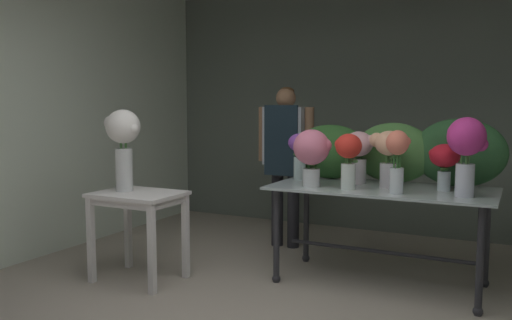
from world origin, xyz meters
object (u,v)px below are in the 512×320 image
Objects in this scene: vase_crimson_stock at (444,160)px; vase_rosy_snapdragons at (312,151)px; side_table_white at (138,205)px; display_table_glass at (381,204)px; florist at (285,149)px; vase_coral_peonies at (398,156)px; vase_blush_freesia at (358,152)px; vase_violet_anemones at (300,151)px; vase_magenta_dahlias at (467,147)px; vase_scarlet_ranunculus at (348,155)px; vase_white_roses_tall at (123,140)px; vase_peach_roses at (388,153)px.

vase_rosy_snapdragons is at bearing -165.28° from vase_crimson_stock.
display_table_glass is at bearing 23.54° from side_table_white.
florist is 4.53× the size of vase_crimson_stock.
vase_coral_peonies is at bearing 15.35° from side_table_white.
florist reaches higher than vase_blush_freesia.
vase_violet_anemones is (1.06, 0.88, 0.42)m from side_table_white.
vase_magenta_dahlias is (1.78, -0.89, 0.15)m from florist.
vase_magenta_dahlias is 1.31× the size of vase_scarlet_ranunculus.
vase_white_roses_tall is (-1.43, -0.57, 0.09)m from vase_rosy_snapdragons.
vase_white_roses_tall is (-2.40, -0.83, 0.14)m from vase_crimson_stock.
vase_coral_peonies reaches higher than vase_scarlet_ranunculus.
vase_magenta_dahlias is at bearing 3.75° from vase_scarlet_ranunculus.
vase_rosy_snapdragons is 0.30m from vase_scarlet_ranunculus.
vase_peach_roses is at bearing 21.28° from vase_rosy_snapdragons.
vase_white_roses_tall is at bearing -160.92° from vase_crimson_stock.
display_table_glass is 3.70× the size of vase_coral_peonies.
florist is 3.75× the size of vase_scarlet_ranunculus.
florist is at bearing 153.51° from vase_magenta_dahlias.
vase_scarlet_ranunculus is at bearing -176.25° from vase_magenta_dahlias.
florist reaches higher than vase_scarlet_ranunculus.
vase_violet_anemones is at bearing -178.29° from vase_blush_freesia.
vase_peach_roses is 0.96× the size of vase_coral_peonies.
vase_violet_anemones is at bearing 148.73° from vase_scarlet_ranunculus.
vase_white_roses_tall is (-1.94, -0.78, 0.50)m from display_table_glass.
vase_peach_roses is 1.04× the size of vase_scarlet_ranunculus.
vase_coral_peonies is at bearing -20.63° from vase_violet_anemones.
vase_magenta_dahlias is (2.43, 0.62, 0.52)m from side_table_white.
vase_rosy_snapdragons reaches higher than vase_scarlet_ranunculus.
vase_crimson_stock is at bearing 14.72° from vase_rosy_snapdragons.
vase_rosy_snapdragons is at bearing 177.06° from vase_coral_peonies.
florist reaches higher than vase_peach_roses.
display_table_glass is 0.40m from vase_peach_roses.
vase_scarlet_ranunculus is at bearing 17.96° from vase_white_roses_tall.
vase_peach_roses is (0.04, 0.01, 0.40)m from display_table_glass.
side_table_white is 1.74m from vase_scarlet_ranunculus.
side_table_white is at bearing -156.46° from display_table_glass.
vase_white_roses_tall is at bearing -165.64° from vase_coral_peonies.
side_table_white is 1.69× the size of vase_blush_freesia.
vase_rosy_snapdragons is (0.64, -0.93, 0.07)m from florist.
vase_coral_peonies reaches higher than display_table_glass.
vase_peach_roses is at bearing 23.25° from side_table_white.
vase_peach_roses is 1.26× the size of vase_crimson_stock.
vase_scarlet_ranunculus reaches higher than display_table_glass.
vase_white_roses_tall is at bearing -117.73° from florist.
vase_violet_anemones is 0.94× the size of vase_blush_freesia.
vase_rosy_snapdragons is 0.68m from vase_coral_peonies.
vase_scarlet_ranunculus is 0.64× the size of vase_white_roses_tall.
vase_magenta_dahlias reaches higher than side_table_white.
vase_violet_anemones is (-1.37, 0.27, -0.11)m from vase_magenta_dahlias.
vase_white_roses_tall is at bearing -179.80° from side_table_white.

